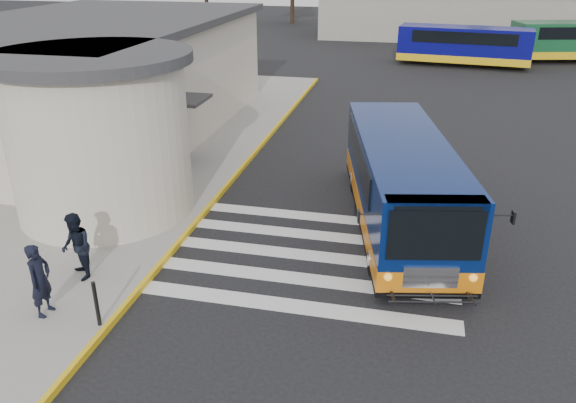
% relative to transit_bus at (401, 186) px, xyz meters
% --- Properties ---
extents(ground, '(140.00, 140.00, 0.00)m').
position_rel_transit_bus_xyz_m(ground, '(-1.84, -1.64, -1.26)').
color(ground, black).
rests_on(ground, ground).
extents(sidewalk, '(10.00, 34.00, 0.15)m').
position_rel_transit_bus_xyz_m(sidewalk, '(-10.84, 2.36, -1.18)').
color(sidewalk, gray).
rests_on(sidewalk, ground).
extents(curb_strip, '(0.12, 34.00, 0.16)m').
position_rel_transit_bus_xyz_m(curb_strip, '(-5.89, 2.36, -1.18)').
color(curb_strip, yellow).
rests_on(curb_strip, ground).
extents(station_building, '(12.70, 18.70, 4.80)m').
position_rel_transit_bus_xyz_m(station_building, '(-12.68, 5.27, 1.31)').
color(station_building, beige).
rests_on(station_building, ground).
extents(crosswalk, '(8.00, 5.35, 0.01)m').
position_rel_transit_bus_xyz_m(crosswalk, '(-2.34, -2.44, -1.25)').
color(crosswalk, silver).
rests_on(crosswalk, ground).
extents(depot_building, '(26.40, 8.40, 4.20)m').
position_rel_transit_bus_xyz_m(depot_building, '(4.16, 40.36, 0.85)').
color(depot_building, gray).
rests_on(depot_building, ground).
extents(transit_bus, '(4.58, 9.59, 2.63)m').
position_rel_transit_bus_xyz_m(transit_bus, '(0.00, 0.00, 0.00)').
color(transit_bus, '#061850').
rests_on(transit_bus, ground).
extents(pedestrian_a, '(0.41, 0.62, 1.71)m').
position_rel_transit_bus_xyz_m(pedestrian_a, '(-7.41, -6.51, -0.25)').
color(pedestrian_a, black).
rests_on(pedestrian_a, sidewalk).
extents(pedestrian_b, '(1.04, 1.05, 1.71)m').
position_rel_transit_bus_xyz_m(pedestrian_b, '(-7.48, -4.99, -0.25)').
color(pedestrian_b, black).
rests_on(pedestrian_b, sidewalk).
extents(bollard, '(0.09, 0.09, 1.07)m').
position_rel_transit_bus_xyz_m(bollard, '(-6.04, -6.64, -0.57)').
color(bollard, black).
rests_on(bollard, sidewalk).
extents(far_bus_a, '(9.14, 3.56, 2.30)m').
position_rel_transit_bus_xyz_m(far_bus_a, '(3.23, 26.43, 0.24)').
color(far_bus_a, '#080861').
rests_on(far_bus_a, ground).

